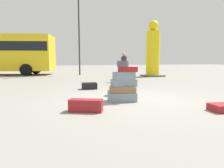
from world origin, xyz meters
name	(u,v)px	position (x,y,z in m)	size (l,w,h in m)	color
ground_plane	(129,99)	(0.00, 0.00, 0.00)	(80.00, 80.00, 0.00)	gray
suitcase_tower	(123,85)	(-0.28, -0.21, 0.46)	(0.86, 0.61, 1.17)	gray
suitcase_slate_right_side	(118,93)	(-0.16, 0.65, 0.11)	(0.65, 0.32, 0.22)	gray
suitcase_maroon_left_side	(223,108)	(1.54, -2.03, 0.09)	(0.58, 0.44, 0.17)	maroon
suitcase_maroon_upright_blue	(86,105)	(-1.54, -1.11, 0.14)	(0.77, 0.28, 0.29)	maroon
suitcase_black_behind_tower	(89,86)	(-0.77, 2.48, 0.13)	(0.60, 0.40, 0.26)	black
person_bearded_onlooker	(124,64)	(1.62, 4.80, 0.95)	(0.30, 0.34, 1.61)	black
yellow_dummy_statue	(153,52)	(4.91, 7.61, 1.78)	(1.36, 1.36, 4.01)	yellow
lamp_post	(79,16)	(0.01, 10.58, 4.60)	(0.36, 0.36, 7.21)	#333338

